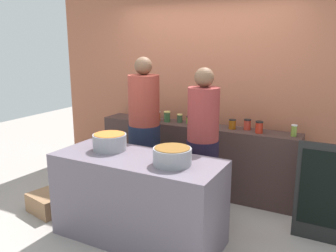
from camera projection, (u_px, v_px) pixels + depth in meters
ground at (153, 225)px, 3.87m from camera, size 12.00×12.00×0.00m
storefront_wall at (206, 77)px, 4.77m from camera, size 4.80×0.12×3.00m
display_shelf at (194, 158)px, 4.71m from camera, size 2.70×0.36×0.91m
prep_table at (138, 199)px, 3.51m from camera, size 1.70×0.70×0.87m
preserve_jar_0 at (138, 113)px, 5.03m from camera, size 0.08×0.08×0.14m
preserve_jar_1 at (158, 116)px, 4.81m from camera, size 0.08×0.08×0.13m
preserve_jar_2 at (167, 117)px, 4.75m from camera, size 0.09×0.09×0.14m
preserve_jar_3 at (180, 118)px, 4.72m from camera, size 0.08×0.08×0.11m
preserve_jar_4 at (189, 120)px, 4.65m from camera, size 0.09×0.09×0.10m
preserve_jar_5 at (201, 120)px, 4.58m from camera, size 0.09×0.09×0.13m
preserve_jar_6 at (232, 124)px, 4.36m from camera, size 0.09×0.09×0.12m
preserve_jar_7 at (247, 124)px, 4.32m from camera, size 0.09×0.09×0.13m
preserve_jar_8 at (259, 127)px, 4.16m from camera, size 0.09×0.09×0.14m
preserve_jar_9 at (294, 130)px, 4.02m from camera, size 0.07×0.07×0.14m
cooking_pot_left at (110, 142)px, 3.63m from camera, size 0.35×0.35×0.17m
cooking_pot_center at (172, 156)px, 3.18m from camera, size 0.35×0.35×0.16m
cook_with_tongs at (144, 138)px, 4.31m from camera, size 0.39×0.39×1.80m
cook_in_cap at (202, 154)px, 3.82m from camera, size 0.35×0.35×1.71m
bread_crate at (48, 203)px, 4.14m from camera, size 0.50×0.42×0.22m
chalkboard_sign at (326, 194)px, 3.43m from camera, size 0.58×0.05×1.02m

